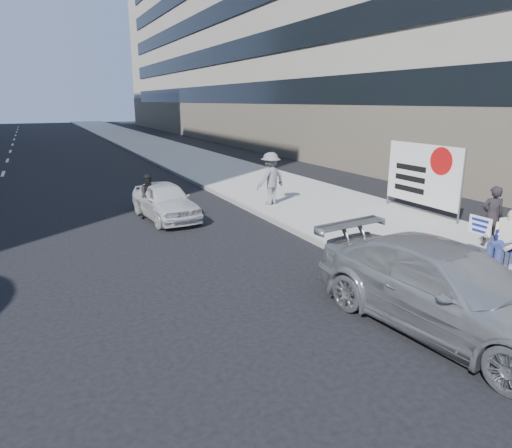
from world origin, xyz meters
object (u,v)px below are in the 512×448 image
seated_protester (505,237)px  parked_sedan (448,290)px  protest_banner (423,174)px  white_sedan_near (165,201)px  motorcycle (150,198)px  jogger (271,179)px  pedestrian_woman (492,216)px

seated_protester → parked_sedan: bearing=-158.0°
protest_banner → white_sedan_near: 8.20m
white_sedan_near → parked_sedan: bearing=-81.3°
seated_protester → motorcycle: 10.03m
jogger → pedestrian_woman: 7.10m
protest_banner → motorcycle: protest_banner is taller
seated_protester → motorcycle: size_ratio=0.64×
white_sedan_near → motorcycle: size_ratio=1.69×
seated_protester → pedestrian_woman: pedestrian_woman is taller
jogger → parked_sedan: (-1.50, -9.01, -0.35)m
pedestrian_woman → parked_sedan: pedestrian_woman is taller
white_sedan_near → motorcycle: motorcycle is taller
jogger → motorcycle: 4.14m
seated_protester → motorcycle: (-5.58, 8.33, -0.24)m
jogger → protest_banner: bearing=123.2°
jogger → white_sedan_near: jogger is taller
pedestrian_woman → jogger: bearing=-38.0°
parked_sedan → white_sedan_near: 9.46m
seated_protester → pedestrian_woman: bearing=45.8°
parked_sedan → seated_protester: bearing=14.8°
protest_banner → white_sedan_near: (-7.40, 3.43, -0.81)m
jogger → protest_banner: size_ratio=0.59×
seated_protester → jogger: (-1.50, 7.81, 0.18)m
white_sedan_near → motorcycle: bearing=136.3°
jogger → parked_sedan: jogger is taller
seated_protester → protest_banner: protest_banner is taller
seated_protester → white_sedan_near: 9.53m
jogger → pedestrian_woman: jogger is taller
parked_sedan → jogger: bearing=73.4°
pedestrian_woman → white_sedan_near: size_ratio=0.44×
white_sedan_near → jogger: bearing=-7.6°
parked_sedan → white_sedan_near: parked_sedan is taller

